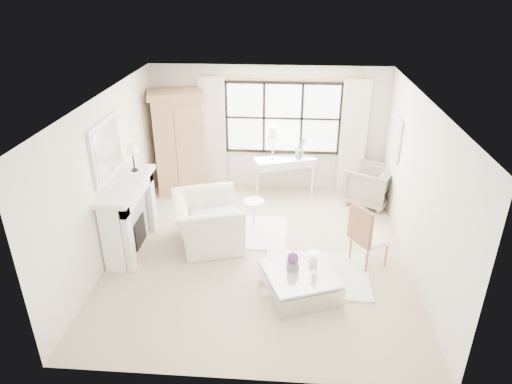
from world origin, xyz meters
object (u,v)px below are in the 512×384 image
console_table (285,175)px  armoire (179,142)px  coffee_table (300,283)px  club_armchair (207,221)px

console_table → armoire: bearing=164.9°
armoire → coffee_table: size_ratio=1.73×
console_table → club_armchair: club_armchair is taller
armoire → coffee_table: 4.38m
armoire → club_armchair: (0.93, -2.09, -0.71)m
armoire → console_table: bearing=-11.3°
armoire → coffee_table: bearing=-66.8°
armoire → coffee_table: (2.56, -3.42, -0.96)m
console_table → coffee_table: 3.53m
console_table → coffee_table: console_table is taller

